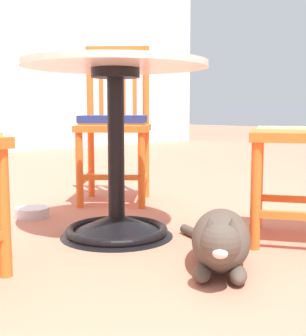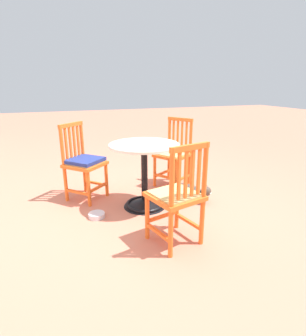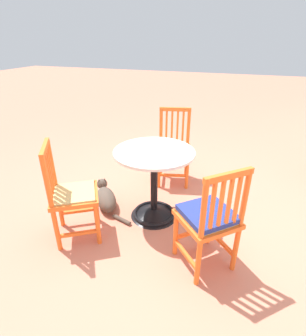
{
  "view_description": "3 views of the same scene",
  "coord_description": "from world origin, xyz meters",
  "px_view_note": "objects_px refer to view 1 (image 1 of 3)",
  "views": [
    {
      "loc": [
        -1.12,
        -1.49,
        0.53
      ],
      "look_at": [
        0.29,
        0.0,
        0.28
      ],
      "focal_mm": 49.72,
      "sensor_mm": 36.0,
      "label": 1
    },
    {
      "loc": [
        -2.61,
        0.93,
        1.35
      ],
      "look_at": [
        -0.06,
        -0.02,
        0.5
      ],
      "focal_mm": 29.09,
      "sensor_mm": 36.0,
      "label": 2
    },
    {
      "loc": [
        2.23,
        0.76,
        1.68
      ],
      "look_at": [
        -0.06,
        -0.04,
        0.46
      ],
      "focal_mm": 28.28,
      "sensor_mm": 36.0,
      "label": 3
    }
  ],
  "objects_px": {
    "pet_water_bowl": "(32,212)",
    "orange_chair_near_fence": "(115,125)",
    "cafe_table": "(116,170)",
    "tabby_cat": "(220,241)"
  },
  "relations": [
    {
      "from": "cafe_table",
      "to": "tabby_cat",
      "type": "height_order",
      "value": "cafe_table"
    },
    {
      "from": "orange_chair_near_fence",
      "to": "pet_water_bowl",
      "type": "xyz_separation_m",
      "value": [
        -0.56,
        -0.04,
        -0.42
      ]
    },
    {
      "from": "cafe_table",
      "to": "pet_water_bowl",
      "type": "height_order",
      "value": "cafe_table"
    },
    {
      "from": "cafe_table",
      "to": "orange_chair_near_fence",
      "type": "bearing_deg",
      "value": 51.69
    },
    {
      "from": "pet_water_bowl",
      "to": "orange_chair_near_fence",
      "type": "bearing_deg",
      "value": 3.7
    },
    {
      "from": "cafe_table",
      "to": "orange_chair_near_fence",
      "type": "distance_m",
      "value": 0.78
    },
    {
      "from": "cafe_table",
      "to": "orange_chair_near_fence",
      "type": "xyz_separation_m",
      "value": [
        0.47,
        0.6,
        0.16
      ]
    },
    {
      "from": "orange_chair_near_fence",
      "to": "pet_water_bowl",
      "type": "height_order",
      "value": "orange_chair_near_fence"
    },
    {
      "from": "cafe_table",
      "to": "pet_water_bowl",
      "type": "distance_m",
      "value": 0.63
    },
    {
      "from": "tabby_cat",
      "to": "pet_water_bowl",
      "type": "bearing_deg",
      "value": 94.12
    }
  ]
}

